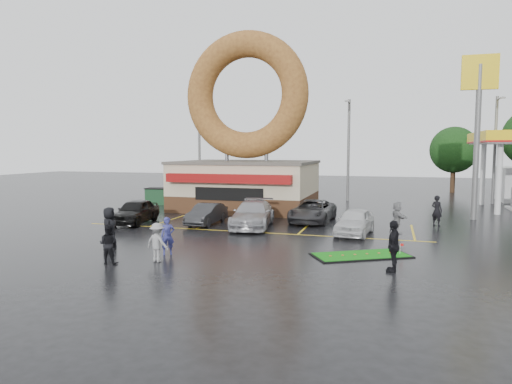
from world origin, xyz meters
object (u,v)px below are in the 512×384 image
(streetlight_mid, at_px, (348,147))
(person_blue, at_px, (168,236))
(car_white, at_px, (355,221))
(putting_green, at_px, (361,255))
(car_black, at_px, (135,211))
(shell_sign, at_px, (478,106))
(car_silver, at_px, (253,214))
(person_cameraman, at_px, (393,246))
(streetlight_right, at_px, (495,147))
(dumpster, at_px, (158,197))
(donut_shop, at_px, (246,151))
(car_dgrey, at_px, (207,214))
(car_grey, at_px, (313,211))
(streetlight_left, at_px, (199,147))

(streetlight_mid, relative_size, person_blue, 5.46)
(car_white, distance_m, putting_green, 5.16)
(car_black, bearing_deg, person_blue, -57.10)
(car_white, relative_size, person_blue, 2.50)
(shell_sign, bearing_deg, car_silver, -151.80)
(shell_sign, xyz_separation_m, person_cameraman, (-5.07, -14.91, -6.40))
(streetlight_right, height_order, car_white, streetlight_right)
(streetlight_right, xyz_separation_m, dumpster, (-26.98, -8.40, -4.13))
(streetlight_mid, relative_size, car_silver, 1.70)
(shell_sign, xyz_separation_m, putting_green, (-6.39, -12.68, -7.34))
(dumpster, bearing_deg, donut_shop, -9.34)
(shell_sign, bearing_deg, streetlight_right, 73.17)
(car_dgrey, distance_m, person_blue, 8.12)
(shell_sign, xyz_separation_m, car_dgrey, (-16.05, -6.84, -6.74))
(streetlight_mid, relative_size, putting_green, 2.00)
(car_dgrey, relative_size, car_silver, 0.73)
(car_silver, height_order, person_cameraman, person_cameraman)
(streetlight_right, bearing_deg, car_dgrey, -138.66)
(donut_shop, xyz_separation_m, person_cameraman, (10.93, -15.88, -3.49))
(car_black, relative_size, car_white, 1.07)
(putting_green, bearing_deg, dumpster, 141.10)
(person_blue, bearing_deg, donut_shop, 63.30)
(donut_shop, bearing_deg, person_blue, -84.64)
(shell_sign, distance_m, dumpster, 24.95)
(streetlight_right, bearing_deg, dumpster, -162.70)
(shell_sign, distance_m, car_black, 22.84)
(car_grey, bearing_deg, person_cameraman, -62.07)
(streetlight_left, height_order, car_grey, streetlight_left)
(car_grey, distance_m, person_blue, 11.73)
(car_grey, bearing_deg, car_silver, -131.93)
(person_cameraman, bearing_deg, streetlight_left, -134.14)
(car_grey, distance_m, putting_green, 9.41)
(car_dgrey, distance_m, person_cameraman, 13.62)
(putting_green, bearing_deg, shell_sign, 63.26)
(streetlight_mid, bearing_deg, putting_green, -83.10)
(putting_green, bearing_deg, car_dgrey, 148.85)
(dumpster, bearing_deg, shell_sign, -9.05)
(car_grey, bearing_deg, car_white, -47.37)
(car_grey, bearing_deg, dumpster, 162.23)
(dumpster, height_order, putting_green, dumpster)
(streetlight_right, distance_m, person_cameraman, 26.38)
(car_black, bearing_deg, car_grey, 12.81)
(streetlight_mid, relative_size, person_cameraman, 4.61)
(car_black, bearing_deg, dumpster, 103.80)
(streetlight_left, xyz_separation_m, car_black, (2.58, -15.71, -4.03))
(streetlight_left, bearing_deg, streetlight_mid, 4.09)
(car_black, bearing_deg, donut_shop, 56.10)
(streetlight_left, relative_size, person_blue, 5.46)
(car_white, height_order, dumpster, car_white)
(donut_shop, xyz_separation_m, car_grey, (6.03, -4.97, -3.77))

